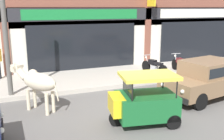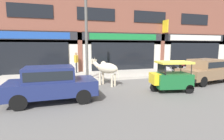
{
  "view_description": "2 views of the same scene",
  "coord_description": "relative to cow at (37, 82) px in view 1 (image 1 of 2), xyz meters",
  "views": [
    {
      "loc": [
        -3.76,
        -7.68,
        3.39
      ],
      "look_at": [
        -0.27,
        1.0,
        1.16
      ],
      "focal_mm": 42.0,
      "sensor_mm": 36.0,
      "label": 1
    },
    {
      "loc": [
        -5.56,
        -8.66,
        2.31
      ],
      "look_at": [
        -2.57,
        1.0,
        0.88
      ],
      "focal_mm": 28.0,
      "sensor_mm": 36.0,
      "label": 2
    }
  ],
  "objects": [
    {
      "name": "ground_plane",
      "position": [
        2.96,
        -0.96,
        -1.01
      ],
      "size": [
        90.0,
        90.0,
        0.0
      ],
      "primitive_type": "plane",
      "color": "#605E5B"
    },
    {
      "name": "shop_building",
      "position": [
        2.96,
        5.0,
        2.79
      ],
      "size": [
        23.0,
        1.4,
        8.02
      ],
      "color": "brown",
      "rests_on": "ground"
    },
    {
      "name": "sidewalk",
      "position": [
        2.96,
        2.99,
        -0.92
      ],
      "size": [
        19.0,
        3.51,
        0.17
      ],
      "primitive_type": "cube",
      "color": "#B7AFA3",
      "rests_on": "ground"
    },
    {
      "name": "auto_rickshaw",
      "position": [
        2.78,
        -2.23,
        -0.35
      ],
      "size": [
        2.1,
        1.46,
        1.52
      ],
      "color": "black",
      "rests_on": "ground"
    },
    {
      "name": "motorcycle_0",
      "position": [
        5.85,
        2.32,
        -0.44
      ],
      "size": [
        0.59,
        1.8,
        0.88
      ],
      "color": "black",
      "rests_on": "sidewalk"
    },
    {
      "name": "motorcycle_1",
      "position": [
        7.28,
        2.09,
        -0.44
      ],
      "size": [
        0.55,
        1.81,
        0.88
      ],
      "color": "black",
      "rests_on": "sidewalk"
    },
    {
      "name": "utility_pole",
      "position": [
        -0.84,
        1.54,
        1.9
      ],
      "size": [
        0.18,
        0.18,
        5.46
      ],
      "primitive_type": "cylinder",
      "color": "#595651",
      "rests_on": "sidewalk"
    },
    {
      "name": "cow",
      "position": [
        0.0,
        0.0,
        0.0
      ],
      "size": [
        1.49,
        1.83,
        1.61
      ],
      "color": "beige",
      "rests_on": "ground"
    },
    {
      "name": "car_0",
      "position": [
        6.13,
        -1.07,
        -0.19
      ],
      "size": [
        3.79,
        2.17,
        1.46
      ],
      "color": "black",
      "rests_on": "ground"
    }
  ]
}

